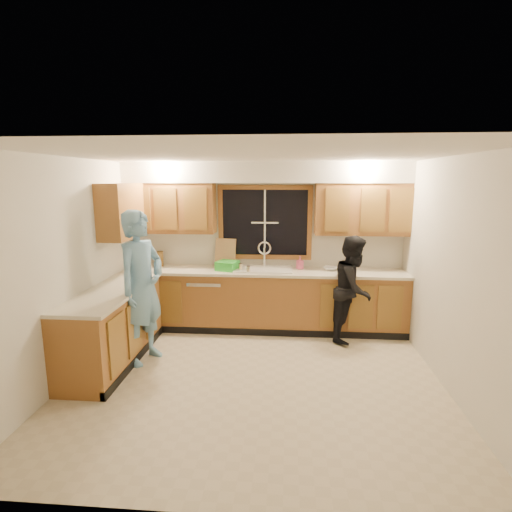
{
  "coord_description": "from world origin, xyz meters",
  "views": [
    {
      "loc": [
        0.36,
        -4.21,
        2.25
      ],
      "look_at": [
        -0.04,
        0.65,
        1.31
      ],
      "focal_mm": 28.0,
      "sensor_mm": 36.0,
      "label": 1
    }
  ],
  "objects": [
    {
      "name": "upper_cabinets_return",
      "position": [
        -1.94,
        1.12,
        1.83
      ],
      "size": [
        0.33,
        0.9,
        0.75
      ],
      "primitive_type": "cube",
      "color": "#945E2B",
      "rests_on": "wall_left"
    },
    {
      "name": "cutting_board",
      "position": [
        -0.61,
        1.82,
        1.14
      ],
      "size": [
        0.34,
        0.16,
        0.43
      ],
      "primitive_type": "cube",
      "rotation": [
        -0.21,
        0.0,
        -0.14
      ],
      "color": "tan",
      "rests_on": "countertop_back"
    },
    {
      "name": "woman",
      "position": [
        1.28,
        1.29,
        0.75
      ],
      "size": [
        0.84,
        0.91,
        1.5
      ],
      "primitive_type": "imported",
      "rotation": [
        0.0,
        0.0,
        1.1
      ],
      "color": "black",
      "rests_on": "floor"
    },
    {
      "name": "upper_cabinets_right",
      "position": [
        1.43,
        1.73,
        1.83
      ],
      "size": [
        1.35,
        0.33,
        0.75
      ],
      "primitive_type": "cube",
      "color": "#945E2B",
      "rests_on": "wall_back"
    },
    {
      "name": "upper_cabinets_left",
      "position": [
        -1.43,
        1.73,
        1.83
      ],
      "size": [
        1.35,
        0.33,
        0.75
      ],
      "primitive_type": "cube",
      "color": "#945E2B",
      "rests_on": "wall_back"
    },
    {
      "name": "can_left",
      "position": [
        -0.21,
        1.37,
        0.97
      ],
      "size": [
        0.06,
        0.06,
        0.11
      ],
      "primitive_type": "cylinder",
      "rotation": [
        0.0,
        0.0,
        0.01
      ],
      "color": "beige",
      "rests_on": "countertop_back"
    },
    {
      "name": "man",
      "position": [
        -1.43,
        0.4,
        0.95
      ],
      "size": [
        0.68,
        0.81,
        1.9
      ],
      "primitive_type": "imported",
      "rotation": [
        0.0,
        0.0,
        1.19
      ],
      "color": "#699FC7",
      "rests_on": "floor"
    },
    {
      "name": "sink",
      "position": [
        0.0,
        1.6,
        0.86
      ],
      "size": [
        0.86,
        0.52,
        0.57
      ],
      "color": "silver",
      "rests_on": "countertop_back"
    },
    {
      "name": "countertop_back",
      "position": [
        0.0,
        1.58,
        0.9
      ],
      "size": [
        4.2,
        0.63,
        0.04
      ],
      "primitive_type": "cube",
      "color": "beige",
      "rests_on": "base_cabinets_back"
    },
    {
      "name": "base_cabinets_left",
      "position": [
        -1.8,
        0.35,
        0.44
      ],
      "size": [
        0.6,
        1.9,
        0.88
      ],
      "primitive_type": "cube",
      "color": "#945E2B",
      "rests_on": "ground"
    },
    {
      "name": "base_cabinets_back",
      "position": [
        0.0,
        1.6,
        0.44
      ],
      "size": [
        4.2,
        0.6,
        0.88
      ],
      "primitive_type": "cube",
      "color": "#945E2B",
      "rests_on": "ground"
    },
    {
      "name": "soap_bottle",
      "position": [
        0.54,
        1.72,
        1.02
      ],
      "size": [
        0.11,
        0.11,
        0.19
      ],
      "primitive_type": "imported",
      "rotation": [
        0.0,
        0.0,
        0.37
      ],
      "color": "#E65783",
      "rests_on": "countertop_back"
    },
    {
      "name": "floor",
      "position": [
        0.0,
        0.0,
        0.0
      ],
      "size": [
        4.2,
        4.2,
        0.0
      ],
      "primitive_type": "plane",
      "color": "#C5B798",
      "rests_on": "ground"
    },
    {
      "name": "dishwasher",
      "position": [
        -0.85,
        1.59,
        0.41
      ],
      "size": [
        0.6,
        0.56,
        0.82
      ],
      "primitive_type": "cube",
      "color": "white",
      "rests_on": "floor"
    },
    {
      "name": "can_right",
      "position": [
        -0.34,
        1.49,
        0.98
      ],
      "size": [
        0.07,
        0.07,
        0.11
      ],
      "primitive_type": "cylinder",
      "rotation": [
        0.0,
        0.0,
        -0.09
      ],
      "color": "beige",
      "rests_on": "countertop_back"
    },
    {
      "name": "stove",
      "position": [
        -1.8,
        -0.22,
        0.45
      ],
      "size": [
        0.58,
        0.75,
        0.9
      ],
      "primitive_type": "cube",
      "color": "white",
      "rests_on": "floor"
    },
    {
      "name": "ceiling",
      "position": [
        0.0,
        0.0,
        2.5
      ],
      "size": [
        4.2,
        4.2,
        0.0
      ],
      "primitive_type": "plane",
      "rotation": [
        3.14,
        0.0,
        0.0
      ],
      "color": "white"
    },
    {
      "name": "soffit",
      "position": [
        0.0,
        1.72,
        2.35
      ],
      "size": [
        4.2,
        0.35,
        0.3
      ],
      "primitive_type": "cube",
      "color": "silver",
      "rests_on": "wall_back"
    },
    {
      "name": "countertop_left",
      "position": [
        -1.79,
        0.35,
        0.9
      ],
      "size": [
        0.63,
        1.9,
        0.04
      ],
      "primitive_type": "cube",
      "color": "beige",
      "rests_on": "base_cabinets_left"
    },
    {
      "name": "knife_block",
      "position": [
        -1.65,
        1.76,
        1.03
      ],
      "size": [
        0.15,
        0.13,
        0.23
      ],
      "primitive_type": "cube",
      "rotation": [
        0.0,
        0.0,
        0.24
      ],
      "color": "olive",
      "rests_on": "countertop_back"
    },
    {
      "name": "wall_back",
      "position": [
        0.0,
        1.9,
        1.25
      ],
      "size": [
        4.2,
        0.0,
        4.2
      ],
      "primitive_type": "plane",
      "rotation": [
        1.57,
        0.0,
        0.0
      ],
      "color": "silver",
      "rests_on": "ground"
    },
    {
      "name": "wall_right",
      "position": [
        2.1,
        0.0,
        1.25
      ],
      "size": [
        0.0,
        3.8,
        3.8
      ],
      "primitive_type": "plane",
      "rotation": [
        1.57,
        0.0,
        -1.57
      ],
      "color": "silver",
      "rests_on": "ground"
    },
    {
      "name": "dish_crate",
      "position": [
        -0.54,
        1.55,
        0.99
      ],
      "size": [
        0.36,
        0.34,
        0.14
      ],
      "primitive_type": "cube",
      "rotation": [
        0.0,
        0.0,
        -0.3
      ],
      "color": "green",
      "rests_on": "countertop_back"
    },
    {
      "name": "window_frame",
      "position": [
        0.0,
        1.89,
        1.6
      ],
      "size": [
        1.44,
        0.03,
        1.14
      ],
      "color": "black",
      "rests_on": "wall_back"
    },
    {
      "name": "bowl",
      "position": [
        1.0,
        1.66,
        0.95
      ],
      "size": [
        0.26,
        0.26,
        0.05
      ],
      "primitive_type": "imported",
      "rotation": [
        0.0,
        0.0,
        -0.34
      ],
      "color": "silver",
      "rests_on": "countertop_back"
    },
    {
      "name": "wall_left",
      "position": [
        -2.1,
        0.0,
        1.25
      ],
      "size": [
        0.0,
        3.8,
        3.8
      ],
      "primitive_type": "plane",
      "rotation": [
        1.57,
        0.0,
        1.57
      ],
      "color": "silver",
      "rests_on": "ground"
    }
  ]
}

